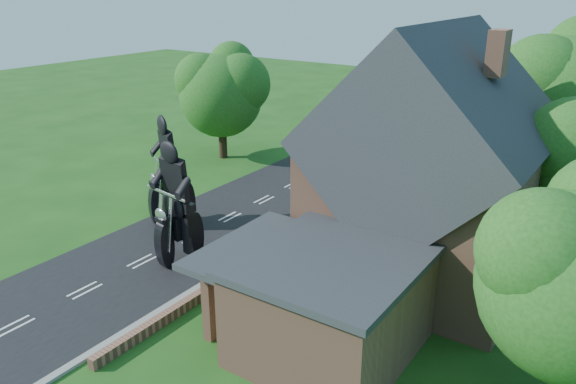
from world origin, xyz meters
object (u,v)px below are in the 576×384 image
Objects in this scene: house at (430,175)px; motorcycle_lead at (180,245)px; garden_wall at (287,241)px; annex at (328,302)px; motorcycle_follow at (172,208)px.

motorcycle_lead is (-9.08, -5.05, -3.52)m from house.
garden_wall is 7.52m from house.
annex reaches higher than motorcycle_follow.
motorcycle_lead reaches higher than garden_wall.
garden_wall is at bearing -116.15° from motorcycle_lead.
motorcycle_follow is at bearing -168.43° from garden_wall.
motorcycle_lead is at bearing -150.93° from house.
house is at bearing -141.58° from motorcycle_lead.
motorcycle_follow is at bearing -169.63° from house.
motorcycle_follow is (-11.70, 4.54, -0.92)m from annex.
house is 5.78× the size of motorcycle_lead.
motorcycle_follow is (-3.25, 2.79, 0.02)m from motorcycle_lead.
motorcycle_follow is (-6.13, -1.26, 0.64)m from garden_wall.
annex is 3.89× the size of motorcycle_follow.
annex is (5.57, -5.80, 1.57)m from garden_wall.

